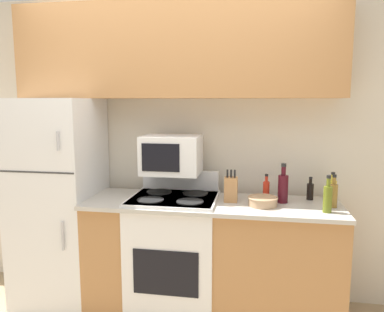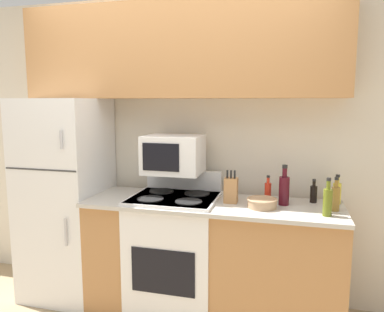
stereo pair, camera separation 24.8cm
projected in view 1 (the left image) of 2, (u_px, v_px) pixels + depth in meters
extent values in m
cube|color=beige|center=(180.00, 148.00, 3.24)|extent=(8.00, 0.05, 2.55)
cube|color=#B27A47|center=(211.00, 260.00, 2.94)|extent=(1.94, 0.57, 0.89)
cube|color=#BCB7AD|center=(212.00, 204.00, 2.85)|extent=(1.94, 0.61, 0.03)
cube|color=white|center=(59.00, 201.00, 3.12)|extent=(0.65, 0.63, 1.70)
cube|color=#383838|center=(35.00, 172.00, 2.78)|extent=(0.63, 0.01, 0.01)
cylinder|color=#B7B7BC|center=(58.00, 141.00, 2.69)|extent=(0.02, 0.02, 0.14)
cylinder|color=#B7B7BC|center=(63.00, 236.00, 2.79)|extent=(0.02, 0.02, 0.22)
cube|color=#B27A47|center=(175.00, 51.00, 2.95)|extent=(2.58, 0.32, 0.74)
cube|color=white|center=(174.00, 255.00, 2.97)|extent=(0.67, 0.57, 0.94)
cube|color=black|center=(165.00, 273.00, 2.69)|extent=(0.48, 0.01, 0.34)
cube|color=#2D2D2D|center=(174.00, 198.00, 2.90)|extent=(0.64, 0.55, 0.01)
cube|color=white|center=(181.00, 180.00, 3.15)|extent=(0.64, 0.06, 0.16)
cylinder|color=black|center=(150.00, 200.00, 2.80)|extent=(0.20, 0.20, 0.01)
cylinder|color=black|center=(190.00, 202.00, 2.75)|extent=(0.20, 0.20, 0.01)
cylinder|color=black|center=(159.00, 192.00, 3.05)|extent=(0.20, 0.20, 0.01)
cylinder|color=black|center=(195.00, 193.00, 3.00)|extent=(0.20, 0.20, 0.01)
cube|color=white|center=(172.00, 155.00, 2.97)|extent=(0.45, 0.35, 0.30)
cube|color=black|center=(160.00, 158.00, 2.80)|extent=(0.29, 0.01, 0.21)
cube|color=#B27A47|center=(231.00, 190.00, 2.84)|extent=(0.10, 0.09, 0.19)
cylinder|color=black|center=(227.00, 174.00, 2.82)|extent=(0.01, 0.01, 0.06)
cylinder|color=black|center=(231.00, 174.00, 2.81)|extent=(0.01, 0.01, 0.06)
cylinder|color=black|center=(235.00, 174.00, 2.81)|extent=(0.01, 0.01, 0.06)
cylinder|color=tan|center=(263.00, 202.00, 2.73)|extent=(0.21, 0.21, 0.06)
torus|color=tan|center=(263.00, 198.00, 2.73)|extent=(0.22, 0.22, 0.01)
cylinder|color=olive|center=(333.00, 196.00, 2.69)|extent=(0.06, 0.06, 0.17)
cylinder|color=olive|center=(334.00, 181.00, 2.67)|extent=(0.03, 0.03, 0.05)
cylinder|color=black|center=(335.00, 176.00, 2.67)|extent=(0.03, 0.03, 0.02)
cylinder|color=#5B6619|center=(328.00, 199.00, 2.56)|extent=(0.06, 0.06, 0.18)
cylinder|color=#5B6619|center=(328.00, 182.00, 2.55)|extent=(0.03, 0.03, 0.06)
cylinder|color=black|center=(329.00, 177.00, 2.54)|extent=(0.03, 0.03, 0.02)
cylinder|color=#470F19|center=(283.00, 189.00, 2.81)|extent=(0.08, 0.08, 0.21)
cylinder|color=#470F19|center=(284.00, 171.00, 2.79)|extent=(0.03, 0.03, 0.07)
cylinder|color=black|center=(284.00, 165.00, 2.78)|extent=(0.04, 0.04, 0.02)
cylinder|color=red|center=(266.00, 191.00, 2.91)|extent=(0.05, 0.05, 0.14)
cylinder|color=red|center=(266.00, 179.00, 2.90)|extent=(0.02, 0.02, 0.04)
cylinder|color=black|center=(267.00, 175.00, 2.89)|extent=(0.02, 0.03, 0.02)
cylinder|color=black|center=(310.00, 192.00, 2.90)|extent=(0.05, 0.05, 0.13)
cylinder|color=black|center=(311.00, 181.00, 2.89)|extent=(0.02, 0.02, 0.04)
cylinder|color=black|center=(311.00, 178.00, 2.88)|extent=(0.03, 0.03, 0.01)
cylinder|color=gold|center=(332.00, 190.00, 2.88)|extent=(0.06, 0.06, 0.15)
cylinder|color=gold|center=(333.00, 178.00, 2.87)|extent=(0.03, 0.03, 0.05)
cylinder|color=black|center=(333.00, 173.00, 2.86)|extent=(0.03, 0.03, 0.02)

